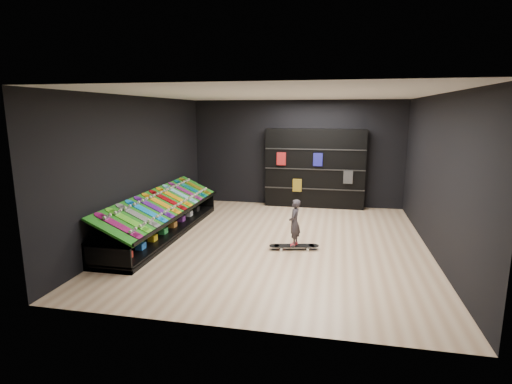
% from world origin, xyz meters
% --- Properties ---
extents(floor, '(6.00, 7.00, 0.01)m').
position_xyz_m(floor, '(0.00, 0.00, 0.00)').
color(floor, '#D2B18D').
rests_on(floor, ground).
extents(ceiling, '(6.00, 7.00, 0.01)m').
position_xyz_m(ceiling, '(0.00, 0.00, 3.00)').
color(ceiling, white).
rests_on(ceiling, ground).
extents(wall_back, '(6.00, 0.02, 3.00)m').
position_xyz_m(wall_back, '(0.00, 3.50, 1.50)').
color(wall_back, black).
rests_on(wall_back, ground).
extents(wall_front, '(6.00, 0.02, 3.00)m').
position_xyz_m(wall_front, '(0.00, -3.50, 1.50)').
color(wall_front, black).
rests_on(wall_front, ground).
extents(wall_left, '(0.02, 7.00, 3.00)m').
position_xyz_m(wall_left, '(-3.00, 0.00, 1.50)').
color(wall_left, black).
rests_on(wall_left, ground).
extents(wall_right, '(0.02, 7.00, 3.00)m').
position_xyz_m(wall_right, '(3.00, 0.00, 1.50)').
color(wall_right, black).
rests_on(wall_right, ground).
extents(display_rack, '(0.90, 4.50, 0.50)m').
position_xyz_m(display_rack, '(-2.55, 0.00, 0.25)').
color(display_rack, black).
rests_on(display_rack, ground).
extents(turf_ramp, '(0.92, 4.50, 0.46)m').
position_xyz_m(turf_ramp, '(-2.50, 0.00, 0.71)').
color(turf_ramp, '#135D0E').
rests_on(turf_ramp, display_rack).
extents(back_shelving, '(2.77, 0.32, 2.21)m').
position_xyz_m(back_shelving, '(0.55, 3.32, 1.11)').
color(back_shelving, black).
rests_on(back_shelving, ground).
extents(floor_skateboard, '(1.00, 0.43, 0.09)m').
position_xyz_m(floor_skateboard, '(0.40, -0.42, 0.05)').
color(floor_skateboard, black).
rests_on(floor_skateboard, ground).
extents(child, '(0.16, 0.22, 0.55)m').
position_xyz_m(child, '(0.40, -0.42, 0.37)').
color(child, black).
rests_on(child, floor_skateboard).
extents(display_board_0, '(0.93, 0.22, 0.50)m').
position_xyz_m(display_board_0, '(-2.49, -1.90, 0.74)').
color(display_board_0, '#E5198C').
rests_on(display_board_0, turf_ramp).
extents(display_board_1, '(0.93, 0.22, 0.50)m').
position_xyz_m(display_board_1, '(-2.49, -1.55, 0.74)').
color(display_board_1, green).
rests_on(display_board_1, turf_ramp).
extents(display_board_2, '(0.93, 0.22, 0.50)m').
position_xyz_m(display_board_2, '(-2.49, -1.21, 0.74)').
color(display_board_2, black).
rests_on(display_board_2, turf_ramp).
extents(display_board_3, '(0.93, 0.22, 0.50)m').
position_xyz_m(display_board_3, '(-2.49, -0.86, 0.74)').
color(display_board_3, blue).
rests_on(display_board_3, turf_ramp).
extents(display_board_4, '(0.93, 0.22, 0.50)m').
position_xyz_m(display_board_4, '(-2.49, -0.52, 0.74)').
color(display_board_4, purple).
rests_on(display_board_4, turf_ramp).
extents(display_board_5, '(0.93, 0.22, 0.50)m').
position_xyz_m(display_board_5, '(-2.49, -0.17, 0.74)').
color(display_board_5, orange).
rests_on(display_board_5, turf_ramp).
extents(display_board_6, '(0.93, 0.22, 0.50)m').
position_xyz_m(display_board_6, '(-2.49, 0.17, 0.74)').
color(display_board_6, red).
rests_on(display_board_6, turf_ramp).
extents(display_board_7, '(0.93, 0.22, 0.50)m').
position_xyz_m(display_board_7, '(-2.49, 0.52, 0.74)').
color(display_board_7, yellow).
rests_on(display_board_7, turf_ramp).
extents(display_board_8, '(0.93, 0.22, 0.50)m').
position_xyz_m(display_board_8, '(-2.49, 0.86, 0.74)').
color(display_board_8, '#0CB2E5').
rests_on(display_board_8, turf_ramp).
extents(display_board_9, '(0.93, 0.22, 0.50)m').
position_xyz_m(display_board_9, '(-2.49, 1.21, 0.74)').
color(display_board_9, '#2626BF').
rests_on(display_board_9, turf_ramp).
extents(display_board_10, '(0.93, 0.22, 0.50)m').
position_xyz_m(display_board_10, '(-2.49, 1.55, 0.74)').
color(display_board_10, '#0C8C99').
rests_on(display_board_10, turf_ramp).
extents(display_board_11, '(0.93, 0.22, 0.50)m').
position_xyz_m(display_board_11, '(-2.49, 1.90, 0.74)').
color(display_board_11, yellow).
rests_on(display_board_11, turf_ramp).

